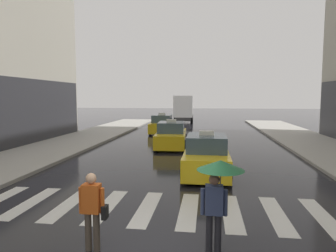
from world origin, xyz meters
name	(u,v)px	position (x,y,z in m)	size (l,w,h in m)	color
crosswalk_markings	(168,209)	(0.00, 3.00, 0.00)	(11.30, 2.80, 0.01)	silver
taxi_lead	(206,156)	(1.08, 7.28, 0.72)	(1.93, 4.54, 1.80)	yellow
taxi_second	(171,136)	(-1.17, 13.59, 0.72)	(2.10, 4.62, 1.80)	yellow
taxi_third	(162,125)	(-2.89, 20.97, 0.72)	(1.99, 4.57, 1.80)	yellow
box_truck	(184,108)	(-1.85, 32.14, 1.85)	(2.54, 7.62, 3.35)	#2D2D2D
pedestrian_with_umbrella	(218,181)	(1.33, 0.75, 1.52)	(0.96, 0.96, 1.94)	black
pedestrian_with_handbag	(92,207)	(-1.23, 0.50, 0.93)	(0.60, 0.24, 1.65)	#473D33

